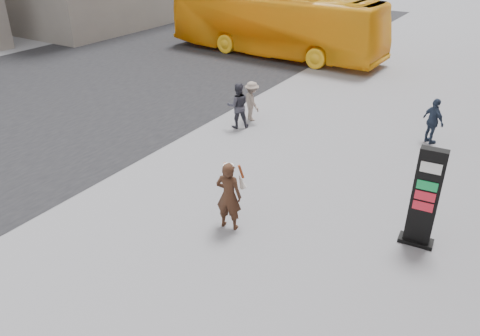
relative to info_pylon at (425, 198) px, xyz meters
The scene contains 8 objects.
ground 4.42m from the info_pylon, 149.88° to the right, with size 100.00×100.00×0.00m, color #9E9EA3.
road 16.96m from the info_pylon, behind, with size 16.00×60.00×0.01m, color black.
info_pylon is the anchor object (origin of this frame).
woman 4.56m from the info_pylon, 156.07° to the right, with size 0.77×0.72×1.81m.
bus 18.18m from the info_pylon, 129.62° to the left, with size 2.97×12.70×3.54m, color yellow.
pedestrian_a 8.38m from the info_pylon, 153.39° to the left, with size 0.82×0.64×1.69m, color #35353F.
pedestrian_b 8.76m from the info_pylon, 148.00° to the left, with size 0.98×0.57×1.52m, color gray.
pedestrian_c 6.25m from the info_pylon, 99.88° to the left, with size 0.94×0.39×1.60m, color #28354A.
Camera 1 is at (4.98, -7.84, 6.84)m, focal length 35.00 mm.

